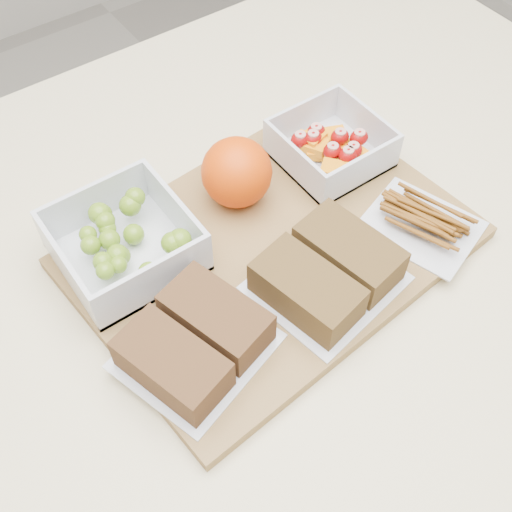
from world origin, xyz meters
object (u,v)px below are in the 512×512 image
object	(u,v)px
fruit_container	(331,147)
pretzel_bag	(423,219)
cutting_board	(272,248)
grape_container	(125,242)
sandwich_bag_center	(328,272)
sandwich_bag_left	(195,341)
orange	(237,172)

from	to	relation	value
fruit_container	pretzel_bag	xyz separation A→B (m)	(0.01, -0.15, -0.01)
cutting_board	grape_container	size ratio (longest dim) A/B	3.07
fruit_container	pretzel_bag	size ratio (longest dim) A/B	0.80
cutting_board	sandwich_bag_center	size ratio (longest dim) A/B	2.57
fruit_container	sandwich_bag_left	world-z (taller)	fruit_container
grape_container	fruit_container	world-z (taller)	grape_container
grape_container	orange	xyz separation A→B (m)	(0.15, 0.00, 0.02)
cutting_board	sandwich_bag_center	xyz separation A→B (m)	(0.01, -0.08, 0.03)
fruit_container	sandwich_bag_left	distance (m)	0.31
cutting_board	fruit_container	bearing A→B (deg)	21.00
sandwich_bag_center	orange	bearing A→B (deg)	92.21
fruit_container	sandwich_bag_center	distance (m)	0.19
cutting_board	fruit_container	xyz separation A→B (m)	(0.14, 0.07, 0.03)
grape_container	fruit_container	bearing A→B (deg)	-2.47
grape_container	sandwich_bag_left	xyz separation A→B (m)	(-0.00, -0.14, -0.00)
fruit_container	orange	bearing A→B (deg)	173.80
grape_container	orange	bearing A→B (deg)	0.82
cutting_board	sandwich_bag_center	distance (m)	0.08
cutting_board	sandwich_bag_center	world-z (taller)	sandwich_bag_center
fruit_container	sandwich_bag_left	xyz separation A→B (m)	(-0.28, -0.13, 0.00)
sandwich_bag_left	sandwich_bag_center	world-z (taller)	sandwich_bag_center
cutting_board	sandwich_bag_left	distance (m)	0.16
grape_container	fruit_container	size ratio (longest dim) A/B	1.15
grape_container	sandwich_bag_left	world-z (taller)	grape_container
orange	pretzel_bag	xyz separation A→B (m)	(0.14, -0.16, -0.03)
grape_container	sandwich_bag_center	world-z (taller)	grape_container
orange	pretzel_bag	distance (m)	0.22
grape_container	sandwich_bag_center	bearing A→B (deg)	-45.49
grape_container	orange	size ratio (longest dim) A/B	1.68
cutting_board	orange	world-z (taller)	orange
sandwich_bag_left	orange	bearing A→B (deg)	44.22
cutting_board	sandwich_bag_left	size ratio (longest dim) A/B	2.49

